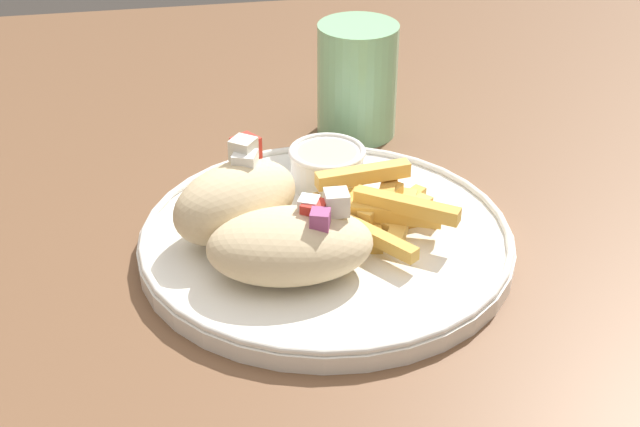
{
  "coord_description": "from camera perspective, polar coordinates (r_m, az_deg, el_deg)",
  "views": [
    {
      "loc": [
        -0.11,
        -0.59,
        1.14
      ],
      "look_at": [
        -0.0,
        -0.01,
        0.78
      ],
      "focal_mm": 50.0,
      "sensor_mm": 36.0,
      "label": 1
    }
  ],
  "objects": [
    {
      "name": "sauce_ramekin",
      "position": [
        0.76,
        0.46,
        3.15
      ],
      "size": [
        0.07,
        0.07,
        0.03
      ],
      "color": "white",
      "rests_on": "plate"
    },
    {
      "name": "pita_sandwich_near",
      "position": [
        0.64,
        -1.86,
        -1.97
      ],
      "size": [
        0.13,
        0.08,
        0.06
      ],
      "rotation": [
        0.0,
        0.0,
        -0.05
      ],
      "color": "beige",
      "rests_on": "plate"
    },
    {
      "name": "plate",
      "position": [
        0.7,
        0.0,
        -1.69
      ],
      "size": [
        0.3,
        0.3,
        0.02
      ],
      "color": "white",
      "rests_on": "table"
    },
    {
      "name": "table",
      "position": [
        0.77,
        0.19,
        -6.65
      ],
      "size": [
        1.2,
        1.2,
        0.74
      ],
      "color": "brown",
      "rests_on": "ground_plane"
    },
    {
      "name": "water_glass",
      "position": [
        0.87,
        2.39,
        8.21
      ],
      "size": [
        0.08,
        0.08,
        0.11
      ],
      "color": "#8CCC93",
      "rests_on": "table"
    },
    {
      "name": "pita_sandwich_far",
      "position": [
        0.69,
        -5.41,
        0.96
      ],
      "size": [
        0.13,
        0.11,
        0.07
      ],
      "rotation": [
        0.0,
        0.0,
        0.57
      ],
      "color": "beige",
      "rests_on": "plate"
    },
    {
      "name": "fries_pile",
      "position": [
        0.7,
        3.84,
        -0.02
      ],
      "size": [
        0.12,
        0.14,
        0.04
      ],
      "color": "#E5B251",
      "rests_on": "plate"
    }
  ]
}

